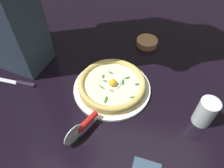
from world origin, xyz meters
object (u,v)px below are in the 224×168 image
at_px(pizza, 112,84).
at_px(side_bowl, 147,42).
at_px(pizza_cutter, 83,126).
at_px(drinking_glass, 205,113).
at_px(table_knife, 17,82).

bearing_deg(pizza, side_bowl, 160.68).
bearing_deg(pizza_cutter, drinking_glass, 107.88).
height_order(side_bowl, table_knife, side_bowl).
distance_m(pizza, drinking_glass, 0.36).
xyz_separation_m(table_knife, drinking_glass, (0.03, 0.76, 0.05)).
bearing_deg(pizza_cutter, pizza, 164.91).
xyz_separation_m(pizza_cutter, drinking_glass, (-0.13, 0.41, 0.01)).
distance_m(pizza_cutter, table_knife, 0.39).
relative_size(pizza_cutter, drinking_glass, 1.24).
bearing_deg(pizza, pizza_cutter, -15.09).
bearing_deg(table_knife, pizza, 97.29).
bearing_deg(drinking_glass, pizza_cutter, -72.12).
height_order(pizza, table_knife, pizza).
height_order(pizza, drinking_glass, drinking_glass).
xyz_separation_m(pizza_cutter, table_knife, (-0.16, -0.35, -0.04)).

